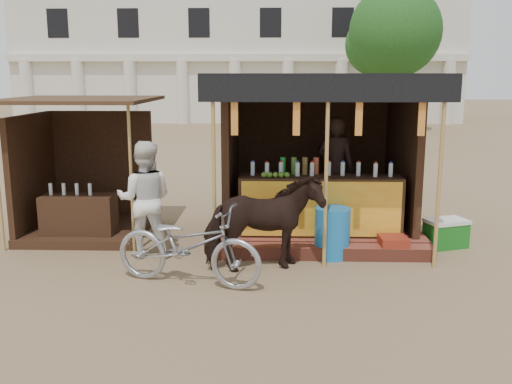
% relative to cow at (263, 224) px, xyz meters
% --- Properties ---
extents(ground, '(120.00, 120.00, 0.00)m').
position_rel_cow_xyz_m(ground, '(-0.11, -1.34, -0.69)').
color(ground, '#846B4C').
rests_on(ground, ground).
extents(main_stall, '(3.60, 3.61, 2.78)m').
position_rel_cow_xyz_m(main_stall, '(0.92, 2.02, 0.34)').
color(main_stall, brown).
rests_on(main_stall, ground).
extents(secondary_stall, '(2.40, 2.40, 2.38)m').
position_rel_cow_xyz_m(secondary_stall, '(-3.28, 1.89, 0.16)').
color(secondary_stall, '#382314').
rests_on(secondary_stall, ground).
extents(cow, '(1.79, 1.17, 1.39)m').
position_rel_cow_xyz_m(cow, '(0.00, 0.00, 0.00)').
color(cow, black).
rests_on(cow, ground).
extents(motorbike, '(2.18, 1.25, 1.08)m').
position_rel_cow_xyz_m(motorbike, '(-0.98, -0.56, -0.15)').
color(motorbike, '#9B9CA3').
rests_on(motorbike, ground).
extents(bystander, '(0.90, 0.72, 1.79)m').
position_rel_cow_xyz_m(bystander, '(-1.82, 0.66, 0.20)').
color(bystander, white).
rests_on(bystander, ground).
extents(blue_barrel, '(0.70, 0.70, 0.78)m').
position_rel_cow_xyz_m(blue_barrel, '(1.05, 0.66, -0.31)').
color(blue_barrel, blue).
rests_on(blue_barrel, ground).
extents(red_crate, '(0.43, 0.44, 0.33)m').
position_rel_cow_xyz_m(red_crate, '(1.98, 0.66, -0.53)').
color(red_crate, maroon).
rests_on(red_crate, ground).
extents(cooler, '(0.75, 0.63, 0.46)m').
position_rel_cow_xyz_m(cooler, '(2.96, 1.26, -0.46)').
color(cooler, '#186C1C').
rests_on(cooler, ground).
extents(background_building, '(26.00, 7.45, 8.18)m').
position_rel_cow_xyz_m(background_building, '(-2.11, 28.60, 3.29)').
color(background_building, silver).
rests_on(background_building, ground).
extents(tree, '(4.50, 4.40, 7.00)m').
position_rel_cow_xyz_m(tree, '(5.70, 20.80, 3.94)').
color(tree, '#382314').
rests_on(tree, ground).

